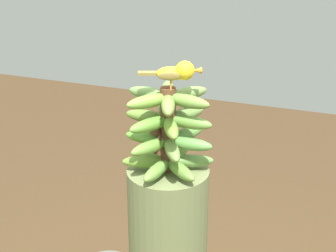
# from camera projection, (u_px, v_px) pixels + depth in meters

# --- Properties ---
(banana_bunch) EXTENTS (0.28, 0.27, 0.26)m
(banana_bunch) POSITION_uv_depth(u_px,v_px,m) (168.00, 130.00, 1.58)
(banana_bunch) COLOR brown
(banana_bunch) RESTS_ON banana_tree
(perched_bird) EXTENTS (0.08, 0.17, 0.08)m
(perched_bird) POSITION_uv_depth(u_px,v_px,m) (178.00, 72.00, 1.51)
(perched_bird) COLOR #C68933
(perched_bird) RESTS_ON banana_bunch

